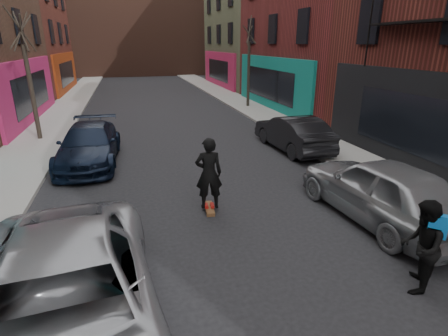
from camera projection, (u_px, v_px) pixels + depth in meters
sidewalk_left at (72, 101)px, 27.34m from camera, size 2.50×84.00×0.13m
sidewalk_right at (226, 95)px, 30.45m from camera, size 2.50×84.00×0.13m
building_far at (135, 24)px, 50.16m from camera, size 40.00×10.00×14.00m
tree_left_far at (27, 67)px, 15.34m from camera, size 2.00×2.00×6.50m
tree_right_far at (249, 56)px, 23.82m from camera, size 2.00×2.00×6.80m
parked_left_far at (64, 308)px, 4.93m from camera, size 3.23×6.12×1.64m
parked_left_end at (89, 145)px, 13.18m from camera, size 2.30×5.13×1.46m
parked_right_far at (381, 189)px, 8.89m from camera, size 2.33×5.04×1.67m
parked_right_end at (292, 133)px, 14.89m from camera, size 1.82×4.61×1.49m
skateboard at (209, 209)px, 9.62m from camera, size 0.31×0.82×0.10m
skateboarder at (209, 173)px, 9.27m from camera, size 0.77×0.55×1.97m
pedestrian at (421, 246)px, 6.28m from camera, size 1.09×1.09×1.78m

